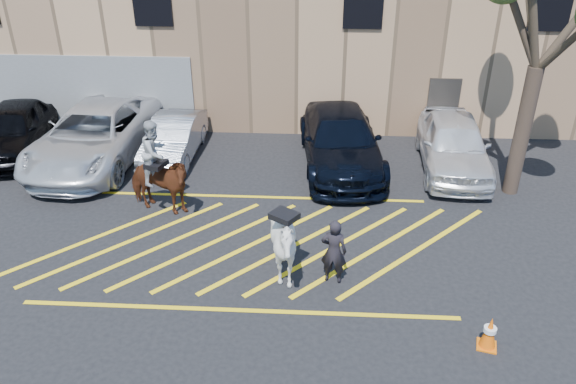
# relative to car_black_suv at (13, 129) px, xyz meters

# --- Properties ---
(ground) EXTENTS (90.00, 90.00, 0.00)m
(ground) POSITION_rel_car_black_suv_xyz_m (8.64, -4.93, -0.83)
(ground) COLOR black
(ground) RESTS_ON ground
(car_black_suv) EXTENTS (2.61, 5.09, 1.66)m
(car_black_suv) POSITION_rel_car_black_suv_xyz_m (0.00, 0.00, 0.00)
(car_black_suv) COLOR black
(car_black_suv) RESTS_ON ground
(car_white_pickup) EXTENTS (3.34, 6.58, 1.78)m
(car_white_pickup) POSITION_rel_car_black_suv_xyz_m (3.00, -0.48, 0.06)
(car_white_pickup) COLOR silver
(car_white_pickup) RESTS_ON ground
(car_silver_sedan) EXTENTS (1.55, 4.15, 1.36)m
(car_silver_sedan) POSITION_rel_car_black_suv_xyz_m (5.50, -0.14, -0.15)
(car_silver_sedan) COLOR #989CA5
(car_silver_sedan) RESTS_ON ground
(car_blue_suv) EXTENTS (2.96, 6.11, 1.71)m
(car_blue_suv) POSITION_rel_car_black_suv_xyz_m (11.00, -0.34, 0.03)
(car_blue_suv) COLOR black
(car_blue_suv) RESTS_ON ground
(car_white_suv) EXTENTS (2.30, 5.11, 1.70)m
(car_white_suv) POSITION_rel_car_black_suv_xyz_m (14.58, -0.46, 0.02)
(car_white_suv) COLOR white
(car_white_suv) RESTS_ON ground
(handler) EXTENTS (0.65, 0.48, 1.62)m
(handler) POSITION_rel_car_black_suv_xyz_m (10.69, -6.57, -0.02)
(handler) COLOR black
(handler) RESTS_ON ground
(warehouse) EXTENTS (32.42, 10.20, 7.30)m
(warehouse) POSITION_rel_car_black_suv_xyz_m (8.63, 7.06, 2.82)
(warehouse) COLOR tan
(warehouse) RESTS_ON ground
(hatching_zone) EXTENTS (12.60, 5.12, 0.01)m
(hatching_zone) POSITION_rel_car_black_suv_xyz_m (8.64, -5.23, -0.82)
(hatching_zone) COLOR yellow
(hatching_zone) RESTS_ON ground
(mounted_bay) EXTENTS (2.25, 1.51, 2.72)m
(mounted_bay) POSITION_rel_car_black_suv_xyz_m (5.94, -3.71, 0.27)
(mounted_bay) COLOR #5C2715
(mounted_bay) RESTS_ON ground
(saddled_white) EXTENTS (2.27, 2.32, 1.93)m
(saddled_white) POSITION_rel_car_black_suv_xyz_m (9.57, -6.57, 0.14)
(saddled_white) COLOR silver
(saddled_white) RESTS_ON ground
(traffic_cone) EXTENTS (0.46, 0.46, 0.73)m
(traffic_cone) POSITION_rel_car_black_suv_xyz_m (13.73, -8.53, -0.46)
(traffic_cone) COLOR #E36309
(traffic_cone) RESTS_ON ground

